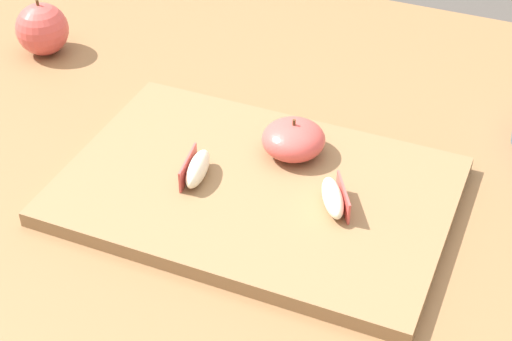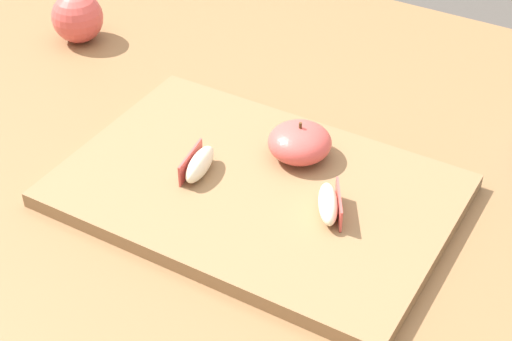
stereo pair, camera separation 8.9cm
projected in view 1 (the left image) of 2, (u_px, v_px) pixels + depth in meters
dining_table at (231, 225)px, 1.02m from camera, size 1.16×0.99×0.73m
cutting_board at (256, 191)px, 0.91m from camera, size 0.43×0.29×0.02m
apple_half_skin_up at (293, 139)px, 0.93m from camera, size 0.07×0.07×0.05m
apple_wedge_left at (334, 198)px, 0.86m from camera, size 0.05×0.06×0.03m
apple_wedge_right at (197, 169)px, 0.90m from camera, size 0.03×0.07×0.03m
whole_apple_pink_lady at (42, 29)px, 1.15m from camera, size 0.08×0.08×0.08m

